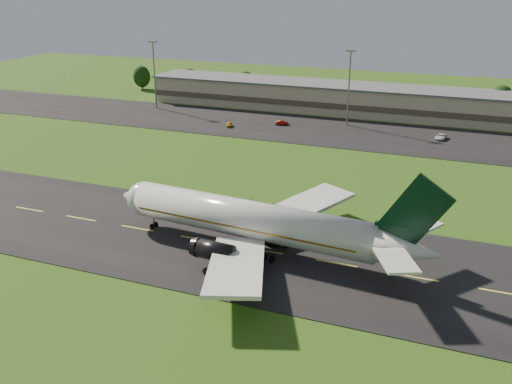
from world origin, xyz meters
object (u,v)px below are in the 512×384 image
(terminal, at_px, (364,100))
(service_vehicle_c, at_px, (441,137))
(airliner, at_px, (255,221))
(light_mast_west, at_px, (154,67))
(service_vehicle_a, at_px, (229,124))
(service_vehicle_b, at_px, (282,123))
(light_mast_centre, at_px, (349,79))

(terminal, height_order, service_vehicle_c, terminal)
(airliner, bearing_deg, light_mast_west, 133.42)
(service_vehicle_a, xyz_separation_m, service_vehicle_c, (54.70, 7.65, 0.06))
(airliner, relative_size, terminal, 0.35)
(service_vehicle_a, bearing_deg, terminal, 21.23)
(light_mast_west, bearing_deg, terminal, 14.76)
(terminal, distance_m, service_vehicle_c, 32.46)
(service_vehicle_a, bearing_deg, service_vehicle_c, -14.45)
(service_vehicle_a, distance_m, service_vehicle_b, 14.55)
(terminal, height_order, light_mast_west, light_mast_west)
(service_vehicle_b, bearing_deg, service_vehicle_c, -108.74)
(light_mast_centre, distance_m, service_vehicle_a, 34.41)
(service_vehicle_c, bearing_deg, service_vehicle_a, -162.46)
(service_vehicle_c, bearing_deg, airliner, -95.93)
(light_mast_west, bearing_deg, airliner, -51.10)
(terminal, xyz_separation_m, service_vehicle_c, (23.89, -21.74, -3.24))
(light_mast_centre, bearing_deg, airliner, -86.70)
(service_vehicle_b, bearing_deg, light_mast_centre, -89.21)
(airliner, bearing_deg, terminal, 96.43)
(terminal, distance_m, light_mast_centre, 18.45)
(terminal, xyz_separation_m, service_vehicle_b, (-18.06, -22.38, -3.29))
(service_vehicle_c, bearing_deg, terminal, 147.27)
(light_mast_west, bearing_deg, service_vehicle_c, -3.73)
(light_mast_west, relative_size, service_vehicle_b, 5.61)
(airliner, bearing_deg, service_vehicle_b, 110.58)
(light_mast_west, height_order, service_vehicle_b, light_mast_west)
(terminal, relative_size, service_vehicle_a, 41.44)
(light_mast_centre, bearing_deg, service_vehicle_a, -155.82)
(service_vehicle_a, bearing_deg, light_mast_west, 134.24)
(service_vehicle_a, distance_m, service_vehicle_c, 55.23)
(light_mast_centre, height_order, service_vehicle_b, light_mast_centre)
(airliner, xyz_separation_m, service_vehicle_c, (20.68, 74.51, -3.91))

